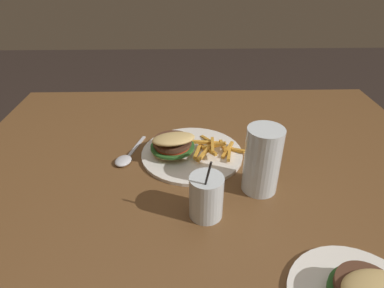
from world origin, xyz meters
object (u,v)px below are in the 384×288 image
(juice_glass, at_px, (206,198))
(spoon, at_px, (124,159))
(meal_plate_near, at_px, (184,149))
(beer_glass, at_px, (262,162))

(juice_glass, distance_m, spoon, 0.31)
(meal_plate_near, distance_m, spoon, 0.18)
(beer_glass, relative_size, spoon, 0.96)
(beer_glass, bearing_deg, spoon, -19.35)
(beer_glass, distance_m, juice_glass, 0.17)
(beer_glass, height_order, spoon, beer_glass)
(juice_glass, height_order, spoon, juice_glass)
(juice_glass, bearing_deg, meal_plate_near, -78.59)
(beer_glass, bearing_deg, juice_glass, 32.56)
(meal_plate_near, distance_m, juice_glass, 0.25)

